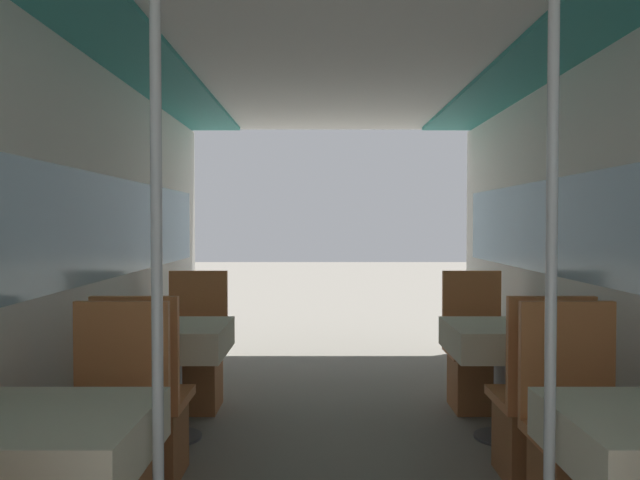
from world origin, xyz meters
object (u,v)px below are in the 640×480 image
object	(u,v)px
dining_table_right_1	(501,343)
support_pole_left_0	(155,285)
chair_left_far_1	(192,368)
chair_right_far_1	(475,368)
chair_left_far_0	(108,465)
support_pole_right_0	(549,285)
chair_right_near_1	(536,425)
chair_left_near_1	(143,425)
dining_table_left_0	(43,449)
chair_right_far_0	(579,464)
dining_table_left_1	(171,343)

from	to	relation	value
dining_table_right_1	support_pole_left_0	bearing A→B (deg)	-132.88
chair_left_far_1	chair_right_far_1	xyz separation A→B (m)	(2.04, 0.00, 0.00)
chair_left_far_0	support_pole_left_0	world-z (taller)	support_pole_left_0
chair_left_far_1	support_pole_right_0	world-z (taller)	support_pole_right_0
support_pole_left_0	chair_right_near_1	xyz separation A→B (m)	(1.67, 1.16, -0.84)
chair_left_near_1	dining_table_right_1	world-z (taller)	chair_left_near_1
dining_table_left_0	chair_left_far_0	distance (m)	0.70
chair_right_far_0	support_pole_right_0	size ratio (longest dim) A/B	0.43
dining_table_left_0	chair_right_far_1	bearing A→B (deg)	49.94
chair_right_far_0	chair_right_near_1	size ratio (longest dim) A/B	1.00
support_pole_left_0	chair_right_far_0	bearing A→B (deg)	20.74
support_pole_left_0	chair_left_far_0	bearing A→B (deg)	120.59
chair_left_far_1	chair_right_far_1	distance (m)	2.04
dining_table_left_0	chair_left_near_1	distance (m)	1.20
dining_table_left_1	chair_left_far_1	world-z (taller)	chair_left_far_1
chair_left_far_0	chair_right_far_0	size ratio (longest dim) A/B	1.00
chair_right_far_0	chair_left_far_0	bearing A→B (deg)	0.00
chair_left_near_1	chair_right_far_0	distance (m)	2.11
support_pole_right_0	dining_table_right_1	bearing A→B (deg)	78.26
chair_left_far_1	chair_left_far_0	bearing A→B (deg)	90.00
dining_table_left_1	chair_right_far_1	world-z (taller)	chair_right_far_1
support_pole_right_0	chair_right_far_1	size ratio (longest dim) A/B	2.32
chair_right_far_0	chair_right_near_1	xyz separation A→B (m)	(0.00, 0.53, 0.00)
dining_table_left_0	chair_left_far_1	bearing A→B (deg)	90.00
support_pole_left_0	dining_table_left_1	xyz separation A→B (m)	(-0.37, 1.80, -0.54)
dining_table_left_1	chair_right_far_1	distance (m)	2.16
dining_table_left_1	chair_left_far_1	bearing A→B (deg)	90.00
dining_table_left_0	dining_table_right_1	distance (m)	2.72
chair_right_far_0	dining_table_left_0	bearing A→B (deg)	17.19
dining_table_right_1	chair_right_far_0	bearing A→B (deg)	-90.00
chair_left_far_0	chair_right_far_0	world-z (taller)	same
chair_left_far_1	chair_left_near_1	bearing A→B (deg)	90.00
dining_table_left_1	chair_left_near_1	world-z (taller)	chair_left_near_1
support_pole_right_0	chair_right_far_1	world-z (taller)	support_pole_right_0
chair_left_near_1	chair_right_near_1	xyz separation A→B (m)	(2.04, 0.00, 0.00)
dining_table_left_0	chair_left_far_1	distance (m)	2.45
chair_right_far_1	chair_left_far_1	bearing A→B (deg)	0.00
support_pole_left_0	chair_right_far_0	xyz separation A→B (m)	(1.67, 0.63, -0.84)
chair_left_far_1	chair_right_near_1	size ratio (longest dim) A/B	1.00
chair_left_far_0	support_pole_left_0	xyz separation A→B (m)	(0.37, -0.63, 0.84)
chair_left_far_0	dining_table_right_1	xyz separation A→B (m)	(2.04, 1.16, 0.30)
chair_left_near_1	support_pole_right_0	bearing A→B (deg)	-34.92
chair_left_far_0	dining_table_left_1	xyz separation A→B (m)	(-0.00, 1.16, 0.30)
chair_left_far_1	chair_right_far_0	bearing A→B (deg)	138.66
chair_left_far_0	chair_right_far_0	xyz separation A→B (m)	(2.04, 0.00, 0.00)
dining_table_left_0	chair_left_far_0	xyz separation A→B (m)	(0.00, 0.63, -0.30)
chair_right_near_1	chair_right_far_0	bearing A→B (deg)	-90.00
support_pole_right_0	chair_right_far_1	bearing A→B (deg)	81.26
chair_right_far_0	chair_right_near_1	bearing A→B (deg)	-90.00
chair_right_far_0	chair_right_far_1	distance (m)	1.80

